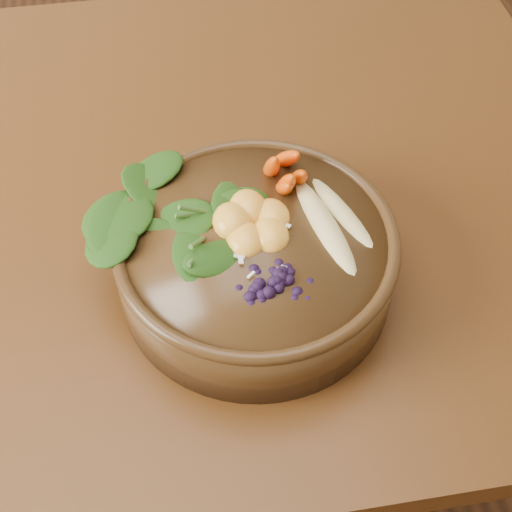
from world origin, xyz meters
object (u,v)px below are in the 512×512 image
carrot_cluster (284,148)px  mandarin_cluster (253,214)px  stoneware_bowl (256,262)px  blueberry_pile (276,271)px  banana_halves (334,209)px  kale_heap (198,190)px  dining_table (19,250)px

carrot_cluster → mandarin_cluster: (-0.05, -0.07, -0.03)m
stoneware_bowl → blueberry_pile: bearing=-80.9°
banana_halves → mandarin_cluster: size_ratio=1.80×
kale_heap → mandarin_cluster: bearing=-35.6°
stoneware_bowl → kale_heap: 0.10m
stoneware_bowl → carrot_cluster: (0.05, 0.09, 0.08)m
kale_heap → blueberry_pile: 0.14m
kale_heap → dining_table: bearing=154.4°
stoneware_bowl → kale_heap: kale_heap is taller
stoneware_bowl → mandarin_cluster: (0.00, 0.02, 0.06)m
blueberry_pile → banana_halves: bearing=44.7°
stoneware_bowl → banana_halves: bearing=9.0°
dining_table → stoneware_bowl: stoneware_bowl is taller
stoneware_bowl → mandarin_cluster: mandarin_cluster is taller
dining_table → kale_heap: (0.25, -0.12, 0.20)m
kale_heap → mandarin_cluster: (0.05, -0.04, -0.01)m
mandarin_cluster → blueberry_pile: (0.01, -0.08, 0.00)m
kale_heap → carrot_cluster: bearing=16.7°
kale_heap → blueberry_pile: kale_heap is taller
banana_halves → blueberry_pile: size_ratio=1.24×
kale_heap → banana_halves: bearing=-17.3°
banana_halves → blueberry_pile: 0.11m
stoneware_bowl → kale_heap: bearing=133.1°
dining_table → stoneware_bowl: 0.37m
carrot_cluster → mandarin_cluster: carrot_cluster is taller
dining_table → kale_heap: size_ratio=7.93×
dining_table → banana_halves: bearing=-22.7°
carrot_cluster → mandarin_cluster: bearing=-129.8°
banana_halves → mandarin_cluster: bearing=170.3°
dining_table → blueberry_pile: blueberry_pile is taller
stoneware_bowl → blueberry_pile: size_ratio=2.16×
dining_table → banana_halves: 0.46m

